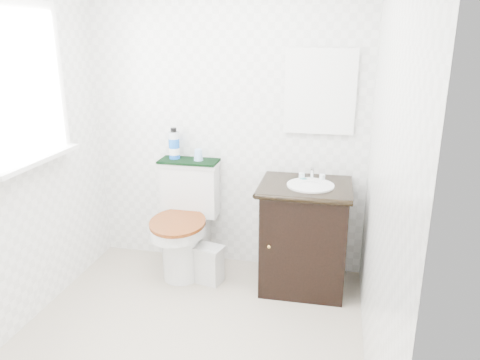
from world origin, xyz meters
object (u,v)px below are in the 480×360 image
at_px(vanity, 304,234).
at_px(mouthwash_bottle, 174,145).
at_px(trash_bin, 209,264).
at_px(cup, 198,155).
at_px(toilet, 186,226).

bearing_deg(vanity, mouthwash_bottle, 168.92).
relative_size(trash_bin, cup, 3.32).
relative_size(vanity, cup, 10.21).
height_order(trash_bin, mouthwash_bottle, mouthwash_bottle).
distance_m(toilet, mouthwash_bottle, 0.66).
height_order(vanity, trash_bin, vanity).
distance_m(vanity, cup, 1.03).
bearing_deg(toilet, cup, 58.95).
height_order(toilet, mouthwash_bottle, mouthwash_bottle).
xyz_separation_m(vanity, trash_bin, (-0.71, -0.10, -0.28)).
bearing_deg(toilet, trash_bin, -34.54).
relative_size(mouthwash_bottle, cup, 2.75).
bearing_deg(cup, mouthwash_bottle, 174.87).
height_order(toilet, cup, cup).
xyz_separation_m(toilet, trash_bin, (0.24, -0.16, -0.23)).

